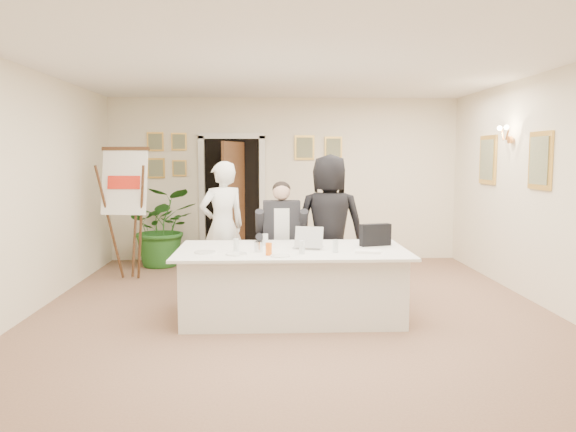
% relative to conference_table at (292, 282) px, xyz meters
% --- Properties ---
extents(floor, '(7.00, 7.00, 0.00)m').
position_rel_conference_table_xyz_m(floor, '(0.03, 0.08, -0.39)').
color(floor, brown).
rests_on(floor, ground).
extents(ceiling, '(6.00, 7.00, 0.02)m').
position_rel_conference_table_xyz_m(ceiling, '(0.03, 0.08, 2.41)').
color(ceiling, white).
rests_on(ceiling, wall_back).
extents(wall_back, '(6.00, 0.10, 2.80)m').
position_rel_conference_table_xyz_m(wall_back, '(0.03, 3.58, 1.01)').
color(wall_back, '#F0E6CB').
rests_on(wall_back, floor).
extents(wall_front, '(6.00, 0.10, 2.80)m').
position_rel_conference_table_xyz_m(wall_front, '(0.03, -3.42, 1.01)').
color(wall_front, '#F0E6CB').
rests_on(wall_front, floor).
extents(wall_left, '(0.10, 7.00, 2.80)m').
position_rel_conference_table_xyz_m(wall_left, '(-2.97, 0.08, 1.01)').
color(wall_left, '#F0E6CB').
rests_on(wall_left, floor).
extents(wall_right, '(0.10, 7.00, 2.80)m').
position_rel_conference_table_xyz_m(wall_right, '(3.03, 0.08, 1.01)').
color(wall_right, '#F0E6CB').
rests_on(wall_right, floor).
extents(doorway, '(1.14, 0.86, 2.20)m').
position_rel_conference_table_xyz_m(doorway, '(-0.85, 3.40, 0.65)').
color(doorway, black).
rests_on(doorway, floor).
extents(pictures_back_wall, '(3.40, 0.06, 0.80)m').
position_rel_conference_table_xyz_m(pictures_back_wall, '(-0.77, 3.55, 1.46)').
color(pictures_back_wall, gold).
rests_on(pictures_back_wall, wall_back).
extents(pictures_right_wall, '(0.06, 2.20, 0.80)m').
position_rel_conference_table_xyz_m(pictures_right_wall, '(3.00, 1.28, 1.36)').
color(pictures_right_wall, gold).
rests_on(pictures_right_wall, wall_right).
extents(wall_sconce, '(0.20, 0.30, 0.24)m').
position_rel_conference_table_xyz_m(wall_sconce, '(2.93, 1.28, 1.71)').
color(wall_sconce, '#D78945').
rests_on(wall_sconce, wall_right).
extents(conference_table, '(2.54, 1.36, 0.78)m').
position_rel_conference_table_xyz_m(conference_table, '(0.00, 0.00, 0.00)').
color(conference_table, silver).
rests_on(conference_table, floor).
extents(seated_man, '(0.75, 0.79, 1.50)m').
position_rel_conference_table_xyz_m(seated_man, '(-0.09, 0.94, 0.36)').
color(seated_man, black).
rests_on(seated_man, floor).
extents(flip_chart, '(0.68, 0.46, 1.89)m').
position_rel_conference_table_xyz_m(flip_chart, '(-2.29, 2.02, 0.48)').
color(flip_chart, '#382511').
rests_on(flip_chart, floor).
extents(standing_man, '(0.75, 0.66, 1.74)m').
position_rel_conference_table_xyz_m(standing_man, '(-0.87, 1.32, 0.47)').
color(standing_man, white).
rests_on(standing_man, floor).
extents(standing_woman, '(0.90, 0.59, 1.83)m').
position_rel_conference_table_xyz_m(standing_woman, '(0.53, 0.98, 0.52)').
color(standing_woman, black).
rests_on(standing_woman, floor).
extents(potted_palm, '(1.20, 1.05, 1.31)m').
position_rel_conference_table_xyz_m(potted_palm, '(-1.98, 3.03, 0.26)').
color(potted_palm, '#246020').
rests_on(potted_palm, floor).
extents(laptop, '(0.39, 0.41, 0.28)m').
position_rel_conference_table_xyz_m(laptop, '(0.19, 0.06, 0.52)').
color(laptop, '#B7BABC').
rests_on(laptop, conference_table).
extents(laptop_bag, '(0.37, 0.19, 0.25)m').
position_rel_conference_table_xyz_m(laptop_bag, '(0.97, 0.18, 0.51)').
color(laptop_bag, black).
rests_on(laptop_bag, conference_table).
extents(paper_stack, '(0.30, 0.24, 0.03)m').
position_rel_conference_table_xyz_m(paper_stack, '(0.81, -0.27, 0.40)').
color(paper_stack, white).
rests_on(paper_stack, conference_table).
extents(plate_left, '(0.28, 0.28, 0.01)m').
position_rel_conference_table_xyz_m(plate_left, '(-0.94, -0.23, 0.39)').
color(plate_left, white).
rests_on(plate_left, conference_table).
extents(plate_mid, '(0.26, 0.26, 0.01)m').
position_rel_conference_table_xyz_m(plate_mid, '(-0.60, -0.35, 0.39)').
color(plate_mid, white).
rests_on(plate_mid, conference_table).
extents(plate_near, '(0.24, 0.24, 0.01)m').
position_rel_conference_table_xyz_m(plate_near, '(-0.14, -0.48, 0.39)').
color(plate_near, white).
rests_on(plate_near, conference_table).
extents(glass_a, '(0.07, 0.07, 0.14)m').
position_rel_conference_table_xyz_m(glass_a, '(-0.61, -0.13, 0.45)').
color(glass_a, silver).
rests_on(glass_a, conference_table).
extents(glass_b, '(0.07, 0.07, 0.14)m').
position_rel_conference_table_xyz_m(glass_b, '(0.09, -0.33, 0.45)').
color(glass_b, silver).
rests_on(glass_b, conference_table).
extents(glass_c, '(0.07, 0.07, 0.14)m').
position_rel_conference_table_xyz_m(glass_c, '(0.46, -0.26, 0.45)').
color(glass_c, silver).
rests_on(glass_c, conference_table).
extents(glass_d, '(0.07, 0.07, 0.14)m').
position_rel_conference_table_xyz_m(glass_d, '(-0.29, 0.24, 0.45)').
color(glass_d, silver).
rests_on(glass_d, conference_table).
extents(oj_glass, '(0.08, 0.08, 0.13)m').
position_rel_conference_table_xyz_m(oj_glass, '(-0.26, -0.40, 0.45)').
color(oj_glass, orange).
rests_on(oj_glass, conference_table).
extents(steel_jug, '(0.12, 0.12, 0.11)m').
position_rel_conference_table_xyz_m(steel_jug, '(-0.37, -0.19, 0.44)').
color(steel_jug, silver).
rests_on(steel_jug, conference_table).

